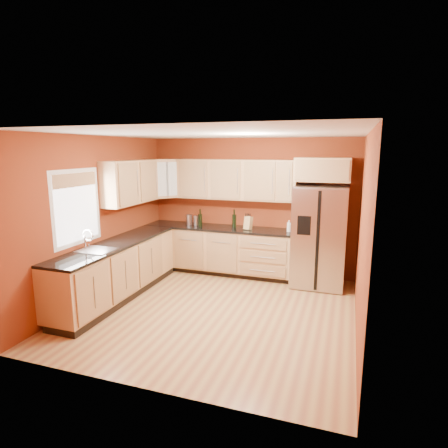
% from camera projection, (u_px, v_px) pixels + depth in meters
% --- Properties ---
extents(floor, '(4.00, 4.00, 0.00)m').
position_uv_depth(floor, '(215.00, 310.00, 5.64)').
color(floor, '#A0633E').
rests_on(floor, ground).
extents(ceiling, '(4.00, 4.00, 0.00)m').
position_uv_depth(ceiling, '(215.00, 133.00, 5.13)').
color(ceiling, silver).
rests_on(ceiling, wall_back).
extents(wall_back, '(4.00, 0.04, 2.60)m').
position_uv_depth(wall_back, '(250.00, 207.00, 7.24)').
color(wall_back, maroon).
rests_on(wall_back, floor).
extents(wall_front, '(4.00, 0.04, 2.60)m').
position_uv_depth(wall_front, '(142.00, 266.00, 3.53)').
color(wall_front, maroon).
rests_on(wall_front, floor).
extents(wall_left, '(0.04, 4.00, 2.60)m').
position_uv_depth(wall_left, '(98.00, 218.00, 6.01)').
color(wall_left, maroon).
rests_on(wall_left, floor).
extents(wall_right, '(0.04, 4.00, 2.60)m').
position_uv_depth(wall_right, '(363.00, 236.00, 4.75)').
color(wall_right, maroon).
rests_on(wall_right, floor).
extents(base_cabinets_back, '(2.90, 0.60, 0.88)m').
position_uv_depth(base_cabinets_back, '(219.00, 251.00, 7.30)').
color(base_cabinets_back, tan).
rests_on(base_cabinets_back, floor).
extents(base_cabinets_left, '(0.60, 2.80, 0.88)m').
position_uv_depth(base_cabinets_left, '(117.00, 271.00, 6.09)').
color(base_cabinets_left, tan).
rests_on(base_cabinets_left, floor).
extents(countertop_back, '(2.90, 0.62, 0.04)m').
position_uv_depth(countertop_back, '(218.00, 228.00, 7.20)').
color(countertop_back, black).
rests_on(countertop_back, base_cabinets_back).
extents(countertop_left, '(0.62, 2.80, 0.04)m').
position_uv_depth(countertop_left, '(116.00, 244.00, 5.99)').
color(countertop_left, black).
rests_on(countertop_left, base_cabinets_left).
extents(upper_cabinets_back, '(2.30, 0.33, 0.75)m').
position_uv_depth(upper_cabinets_back, '(236.00, 180.00, 7.06)').
color(upper_cabinets_back, tan).
rests_on(upper_cabinets_back, wall_back).
extents(upper_cabinets_left, '(0.33, 1.35, 0.75)m').
position_uv_depth(upper_cabinets_left, '(131.00, 182.00, 6.53)').
color(upper_cabinets_left, tan).
rests_on(upper_cabinets_left, wall_left).
extents(corner_upper_cabinet, '(0.67, 0.67, 0.75)m').
position_uv_depth(corner_upper_cabinet, '(164.00, 178.00, 7.36)').
color(corner_upper_cabinet, tan).
rests_on(corner_upper_cabinet, wall_back).
extents(over_fridge_cabinet, '(0.92, 0.60, 0.40)m').
position_uv_depth(over_fridge_cabinet, '(323.00, 169.00, 6.39)').
color(over_fridge_cabinet, tan).
rests_on(over_fridge_cabinet, wall_back).
extents(refrigerator, '(0.90, 0.75, 1.78)m').
position_uv_depth(refrigerator, '(319.00, 236.00, 6.55)').
color(refrigerator, '#AFAFB4').
rests_on(refrigerator, floor).
extents(window, '(0.03, 0.90, 1.00)m').
position_uv_depth(window, '(77.00, 207.00, 5.49)').
color(window, white).
rests_on(window, wall_left).
extents(sink_faucet, '(0.50, 0.42, 0.30)m').
position_uv_depth(sink_faucet, '(96.00, 241.00, 5.50)').
color(sink_faucet, silver).
rests_on(sink_faucet, countertop_left).
extents(canister_left, '(0.15, 0.15, 0.19)m').
position_uv_depth(canister_left, '(196.00, 220.00, 7.37)').
color(canister_left, '#AFAFB4').
rests_on(canister_left, countertop_back).
extents(canister_right, '(0.14, 0.14, 0.20)m').
position_uv_depth(canister_right, '(189.00, 220.00, 7.40)').
color(canister_right, '#AFAFB4').
rests_on(canister_right, countertop_back).
extents(wine_bottle_a, '(0.09, 0.09, 0.34)m').
position_uv_depth(wine_bottle_a, '(200.00, 218.00, 7.21)').
color(wine_bottle_a, black).
rests_on(wine_bottle_a, countertop_back).
extents(wine_bottle_b, '(0.09, 0.09, 0.35)m').
position_uv_depth(wine_bottle_b, '(234.00, 219.00, 7.10)').
color(wine_bottle_b, black).
rests_on(wine_bottle_b, countertop_back).
extents(knife_block, '(0.15, 0.14, 0.25)m').
position_uv_depth(knife_block, '(248.00, 223.00, 6.95)').
color(knife_block, tan).
rests_on(knife_block, countertop_back).
extents(soap_dispenser, '(0.09, 0.09, 0.21)m').
position_uv_depth(soap_dispenser, '(289.00, 226.00, 6.77)').
color(soap_dispenser, white).
rests_on(soap_dispenser, countertop_back).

